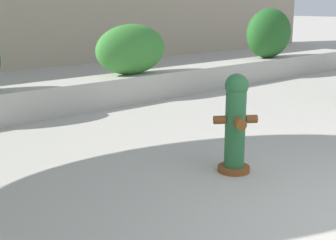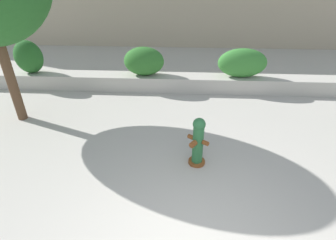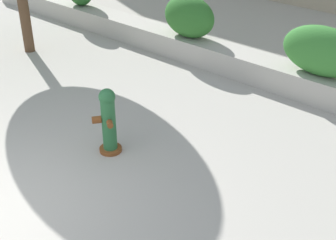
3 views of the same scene
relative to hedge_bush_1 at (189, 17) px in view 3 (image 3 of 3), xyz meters
The scene contains 4 objects.
planter_wall_low 1.72m from the hedge_bush_1, ahead, with size 18.00×0.70×0.50m, color #B7B2A8.
hedge_bush_1 is the anchor object (origin of this frame).
hedge_bush_2 3.15m from the hedge_bush_1, ahead, with size 1.55×0.59×0.93m, color #387F33.
fire_hydrant 4.19m from the hedge_bush_1, 67.33° to the right, with size 0.49×0.49×1.08m.
Camera 3 is at (4.86, -1.85, 4.07)m, focal length 50.00 mm.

